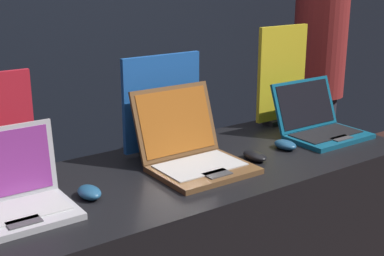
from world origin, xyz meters
TOP-DOWN VIEW (x-y plane):
  - wall_back at (0.00, 1.93)m, footprint 8.00×0.05m
  - laptop_front at (-0.68, 0.32)m, footprint 0.34×0.26m
  - mouse_front at (-0.44, 0.29)m, footprint 0.07×0.11m
  - laptop_middle at (-0.01, 0.33)m, footprint 0.34×0.37m
  - mouse_middle at (0.23, 0.25)m, footprint 0.06×0.11m
  - promo_stand_middle at (-0.01, 0.54)m, footprint 0.34×0.07m
  - laptop_back at (0.67, 0.32)m, footprint 0.35×0.31m
  - mouse_back at (0.42, 0.28)m, footprint 0.07×0.10m
  - promo_stand_back at (0.67, 0.57)m, footprint 0.28×0.07m
  - person_bystander at (1.45, 1.04)m, footprint 0.32×0.32m

SIDE VIEW (x-z plane):
  - person_bystander at x=1.45m, z-range 0.03..1.73m
  - mouse_middle at x=0.23m, z-range 0.87..0.90m
  - mouse_back at x=0.42m, z-range 0.87..0.91m
  - mouse_front at x=-0.44m, z-range 0.87..0.91m
  - laptop_back at x=0.67m, z-range 0.81..1.04m
  - laptop_front at x=-0.68m, z-range 0.81..1.06m
  - laptop_middle at x=-0.01m, z-range 0.80..1.08m
  - promo_stand_middle at x=-0.01m, z-range 0.86..1.25m
  - promo_stand_back at x=0.67m, z-range 0.86..1.32m
  - wall_back at x=0.00m, z-range 0.00..2.80m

